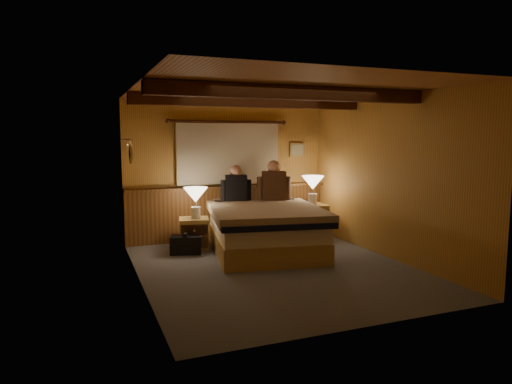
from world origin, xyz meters
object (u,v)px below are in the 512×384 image
nightstand_right (309,221)px  person_left (236,186)px  bed (264,228)px  lamp_left (196,197)px  lamp_right (313,184)px  duffel_bag (186,244)px  nightstand_left (194,234)px  person_right (274,184)px

nightstand_right → person_left: bearing=173.5°
nightstand_right → person_left: (-1.29, 0.20, 0.66)m
bed → nightstand_right: size_ratio=3.84×
lamp_left → lamp_right: 2.11m
bed → duffel_bag: bed is taller
nightstand_left → lamp_right: 2.24m
nightstand_right → duffel_bag: 2.28m
nightstand_left → person_right: size_ratio=0.76×
lamp_right → person_left: size_ratio=0.80×
bed → person_right: size_ratio=3.33×
person_right → duffel_bag: person_right is taller
person_left → nightstand_right: bearing=3.8°
nightstand_left → person_left: 1.09m
lamp_left → nightstand_right: bearing=2.3°
lamp_left → person_left: bearing=19.9°
lamp_left → lamp_right: bearing=1.1°
bed → lamp_right: (1.14, 0.54, 0.59)m
bed → lamp_right: bearing=35.5°
bed → nightstand_right: (1.09, 0.58, -0.07)m
bed → person_left: person_left is taller
nightstand_left → bed: bearing=-16.7°
nightstand_left → lamp_left: (0.02, -0.04, 0.60)m
nightstand_left → person_right: bearing=15.4°
nightstand_right → person_left: size_ratio=0.97×
lamp_left → duffel_bag: lamp_left is taller
lamp_left → duffel_bag: (-0.20, -0.16, -0.71)m
nightstand_right → lamp_right: size_ratio=1.21×
bed → lamp_right: 1.39m
nightstand_left → duffel_bag: size_ratio=1.02×
duffel_bag → nightstand_right: bearing=23.8°
lamp_left → person_right: person_right is taller
duffel_bag → nightstand_left: bearing=66.0°
nightstand_right → nightstand_left: bearing=-176.7°
person_left → person_right: (0.63, -0.15, 0.03)m
nightstand_right → duffel_bag: bearing=-171.7°
bed → lamp_left: bearing=162.5°
bed → nightstand_left: size_ratio=4.38×
nightstand_right → lamp_left: size_ratio=1.23×
nightstand_left → lamp_right: (2.13, -0.00, 0.71)m
person_left → duffel_bag: person_left is taller
nightstand_left → person_right: 1.61m
lamp_right → person_left: bearing=169.9°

